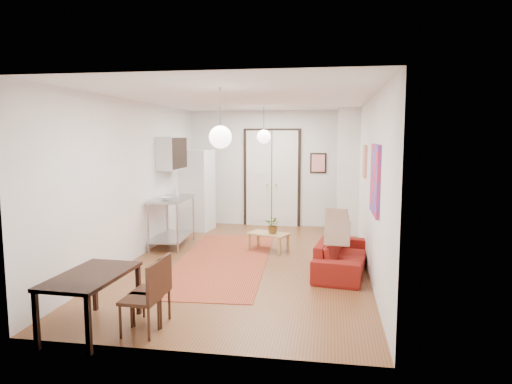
# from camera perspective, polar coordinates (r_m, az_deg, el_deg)

# --- Properties ---
(floor) EXTENTS (7.00, 7.00, 0.00)m
(floor) POSITION_cam_1_polar(r_m,az_deg,el_deg) (8.34, -1.05, -8.75)
(floor) COLOR brown
(floor) RESTS_ON ground
(ceiling) EXTENTS (4.20, 7.00, 0.02)m
(ceiling) POSITION_cam_1_polar(r_m,az_deg,el_deg) (8.05, -1.09, 11.54)
(ceiling) COLOR white
(ceiling) RESTS_ON wall_back
(wall_back) EXTENTS (4.20, 0.02, 2.90)m
(wall_back) POSITION_cam_1_polar(r_m,az_deg,el_deg) (11.51, 2.03, 2.95)
(wall_back) COLOR silver
(wall_back) RESTS_ON floor
(wall_front) EXTENTS (4.20, 0.02, 2.90)m
(wall_front) POSITION_cam_1_polar(r_m,az_deg,el_deg) (4.69, -8.70, -3.06)
(wall_front) COLOR silver
(wall_front) RESTS_ON floor
(wall_left) EXTENTS (0.02, 7.00, 2.90)m
(wall_left) POSITION_cam_1_polar(r_m,az_deg,el_deg) (8.69, -14.84, 1.40)
(wall_left) COLOR silver
(wall_left) RESTS_ON floor
(wall_right) EXTENTS (0.02, 7.00, 2.90)m
(wall_right) POSITION_cam_1_polar(r_m,az_deg,el_deg) (7.97, 13.97, 0.94)
(wall_right) COLOR silver
(wall_right) RESTS_ON floor
(double_doors) EXTENTS (1.44, 0.06, 2.50)m
(double_doors) POSITION_cam_1_polar(r_m,az_deg,el_deg) (11.49, 2.00, 1.69)
(double_doors) COLOR silver
(double_doors) RESTS_ON wall_back
(stub_partition) EXTENTS (0.50, 0.10, 2.90)m
(stub_partition) POSITION_cam_1_polar(r_m,az_deg,el_deg) (10.49, 11.47, 2.42)
(stub_partition) COLOR silver
(stub_partition) RESTS_ON floor
(wall_cabinet) EXTENTS (0.35, 1.00, 0.70)m
(wall_cabinet) POSITION_cam_1_polar(r_m,az_deg,el_deg) (9.98, -10.46, 4.80)
(wall_cabinet) COLOR silver
(wall_cabinet) RESTS_ON wall_left
(painting_popart) EXTENTS (0.05, 1.00, 1.00)m
(painting_popart) POSITION_cam_1_polar(r_m,az_deg,el_deg) (6.71, 14.68, 1.53)
(painting_popart) COLOR red
(painting_popart) RESTS_ON wall_right
(painting_abstract) EXTENTS (0.05, 0.50, 0.60)m
(painting_abstract) POSITION_cam_1_polar(r_m,az_deg,el_deg) (8.73, 13.44, 3.77)
(painting_abstract) COLOR beige
(painting_abstract) RESTS_ON wall_right
(poster_back) EXTENTS (0.40, 0.03, 0.50)m
(poster_back) POSITION_cam_1_polar(r_m,az_deg,el_deg) (11.39, 7.78, 3.60)
(poster_back) COLOR red
(poster_back) RESTS_ON wall_back
(print_left) EXTENTS (0.03, 0.44, 0.54)m
(print_left) POSITION_cam_1_polar(r_m,az_deg,el_deg) (10.50, -10.33, 5.18)
(print_left) COLOR #97613E
(print_left) RESTS_ON wall_left
(pendant_back) EXTENTS (0.30, 0.30, 0.80)m
(pendant_back) POSITION_cam_1_polar(r_m,az_deg,el_deg) (10.00, 0.97, 6.94)
(pendant_back) COLOR white
(pendant_back) RESTS_ON ceiling
(pendant_front) EXTENTS (0.30, 0.30, 0.80)m
(pendant_front) POSITION_cam_1_polar(r_m,az_deg,el_deg) (6.07, -4.47, 6.87)
(pendant_front) COLOR white
(pendant_front) RESTS_ON ceiling
(kilim_rug) EXTENTS (1.79, 4.28, 0.01)m
(kilim_rug) POSITION_cam_1_polar(r_m,az_deg,el_deg) (8.41, -4.15, -8.59)
(kilim_rug) COLOR #A74229
(kilim_rug) RESTS_ON floor
(sofa) EXTENTS (1.99, 1.00, 0.56)m
(sofa) POSITION_cam_1_polar(r_m,az_deg,el_deg) (7.85, 10.72, -7.76)
(sofa) COLOR maroon
(sofa) RESTS_ON floor
(coffee_table) EXTENTS (0.89, 0.70, 0.35)m
(coffee_table) POSITION_cam_1_polar(r_m,az_deg,el_deg) (9.11, 1.57, -5.44)
(coffee_table) COLOR tan
(coffee_table) RESTS_ON floor
(potted_plant) EXTENTS (0.38, 0.36, 0.34)m
(potted_plant) POSITION_cam_1_polar(r_m,az_deg,el_deg) (9.06, 2.20, -4.13)
(potted_plant) COLOR #35682F
(potted_plant) RESTS_ON coffee_table
(kitchen_counter) EXTENTS (0.72, 1.35, 1.01)m
(kitchen_counter) POSITION_cam_1_polar(r_m,az_deg,el_deg) (9.52, -10.47, -2.74)
(kitchen_counter) COLOR #A4A7A9
(kitchen_counter) RESTS_ON floor
(bowl) EXTENTS (0.25, 0.25, 0.06)m
(bowl) POSITION_cam_1_polar(r_m,az_deg,el_deg) (9.19, -11.14, -0.78)
(bowl) COLOR beige
(bowl) RESTS_ON kitchen_counter
(soap_bottle) EXTENTS (0.10, 0.10, 0.21)m
(soap_bottle) POSITION_cam_1_polar(r_m,az_deg,el_deg) (9.69, -10.03, 0.10)
(soap_bottle) COLOR teal
(soap_bottle) RESTS_ON kitchen_counter
(fridge) EXTENTS (0.77, 0.77, 1.93)m
(fridge) POSITION_cam_1_polar(r_m,az_deg,el_deg) (11.10, -7.37, 0.24)
(fridge) COLOR white
(fridge) RESTS_ON floor
(dining_table) EXTENTS (0.75, 1.26, 0.68)m
(dining_table) POSITION_cam_1_polar(r_m,az_deg,el_deg) (5.71, -19.93, -10.33)
(dining_table) COLOR black
(dining_table) RESTS_ON floor
(dining_chair_near) EXTENTS (0.42, 0.58, 0.84)m
(dining_chair_near) POSITION_cam_1_polar(r_m,az_deg,el_deg) (5.82, -12.78, -11.00)
(dining_chair_near) COLOR #331D10
(dining_chair_near) RESTS_ON floor
(dining_chair_far) EXTENTS (0.42, 0.58, 0.84)m
(dining_chair_far) POSITION_cam_1_polar(r_m,az_deg,el_deg) (5.56, -13.93, -11.88)
(dining_chair_far) COLOR #331D10
(dining_chair_far) RESTS_ON floor
(black_side_chair) EXTENTS (0.44, 0.45, 0.82)m
(black_side_chair) POSITION_cam_1_polar(r_m,az_deg,el_deg) (11.19, 10.72, -2.32)
(black_side_chair) COLOR black
(black_side_chair) RESTS_ON floor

